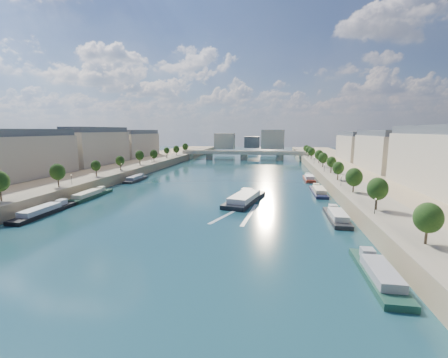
% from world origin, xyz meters
% --- Properties ---
extents(ground, '(700.00, 700.00, 0.00)m').
position_xyz_m(ground, '(0.00, 100.00, 0.00)').
color(ground, '#0C3037').
rests_on(ground, ground).
extents(quay_left, '(44.00, 520.00, 5.00)m').
position_xyz_m(quay_left, '(-72.00, 100.00, 2.50)').
color(quay_left, '#9E8460').
rests_on(quay_left, ground).
extents(quay_right, '(44.00, 520.00, 5.00)m').
position_xyz_m(quay_right, '(72.00, 100.00, 2.50)').
color(quay_right, '#9E8460').
rests_on(quay_right, ground).
extents(pave_left, '(14.00, 520.00, 0.10)m').
position_xyz_m(pave_left, '(-57.00, 100.00, 5.05)').
color(pave_left, gray).
rests_on(pave_left, quay_left).
extents(pave_right, '(14.00, 520.00, 0.10)m').
position_xyz_m(pave_right, '(57.00, 100.00, 5.05)').
color(pave_right, gray).
rests_on(pave_right, quay_right).
extents(trees_left, '(4.80, 268.80, 8.26)m').
position_xyz_m(trees_left, '(-55.00, 102.00, 10.48)').
color(trees_left, '#382B1E').
rests_on(trees_left, ground).
extents(trees_right, '(4.80, 268.80, 8.26)m').
position_xyz_m(trees_right, '(55.00, 110.00, 10.48)').
color(trees_right, '#382B1E').
rests_on(trees_right, ground).
extents(lamps_left, '(0.36, 200.36, 4.28)m').
position_xyz_m(lamps_left, '(-52.50, 90.00, 7.78)').
color(lamps_left, black).
rests_on(lamps_left, ground).
extents(lamps_right, '(0.36, 200.36, 4.28)m').
position_xyz_m(lamps_right, '(52.50, 105.00, 7.78)').
color(lamps_right, black).
rests_on(lamps_right, ground).
extents(buildings_left, '(16.00, 226.00, 23.20)m').
position_xyz_m(buildings_left, '(-85.00, 112.00, 16.45)').
color(buildings_left, '#C0AC93').
rests_on(buildings_left, ground).
extents(buildings_right, '(16.00, 226.00, 23.20)m').
position_xyz_m(buildings_right, '(85.00, 112.00, 16.45)').
color(buildings_right, '#C0AC93').
rests_on(buildings_right, ground).
extents(skyline, '(79.00, 42.00, 22.00)m').
position_xyz_m(skyline, '(3.19, 319.52, 14.66)').
color(skyline, '#C0AC93').
rests_on(skyline, ground).
extents(bridge, '(112.00, 12.00, 8.15)m').
position_xyz_m(bridge, '(0.00, 234.10, 5.08)').
color(bridge, '#C1B79E').
rests_on(bridge, ground).
extents(tour_barge, '(14.61, 30.48, 3.98)m').
position_xyz_m(tour_barge, '(16.08, 73.94, 1.14)').
color(tour_barge, black).
rests_on(tour_barge, ground).
extents(wake, '(13.21, 25.99, 0.04)m').
position_xyz_m(wake, '(16.08, 57.38, 0.02)').
color(wake, silver).
rests_on(wake, ground).
extents(moored_barges_left, '(5.00, 156.66, 3.60)m').
position_xyz_m(moored_barges_left, '(-45.50, 47.90, 0.84)').
color(moored_barges_left, '#191F38').
rests_on(moored_barges_left, ground).
extents(moored_barges_right, '(5.00, 165.49, 3.60)m').
position_xyz_m(moored_barges_right, '(45.50, 54.60, 0.84)').
color(moored_barges_right, black).
rests_on(moored_barges_right, ground).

